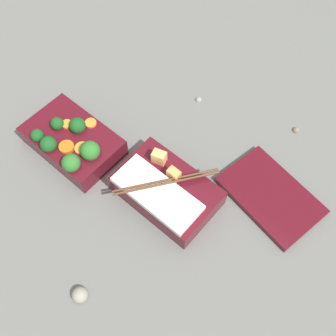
% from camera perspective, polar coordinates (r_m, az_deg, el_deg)
% --- Properties ---
extents(ground_plane, '(3.00, 3.00, 0.00)m').
position_cam_1_polar(ground_plane, '(0.89, -6.68, -0.56)').
color(ground_plane, slate).
extents(bento_tray_vegetable, '(0.22, 0.14, 0.08)m').
position_cam_1_polar(bento_tray_vegetable, '(0.92, -13.71, 3.76)').
color(bento_tray_vegetable, '#510F19').
rests_on(bento_tray_vegetable, ground_plane).
extents(bento_tray_rice, '(0.22, 0.19, 0.08)m').
position_cam_1_polar(bento_tray_rice, '(0.83, -0.39, -3.23)').
color(bento_tray_rice, '#510F19').
rests_on(bento_tray_rice, ground_plane).
extents(bento_lid, '(0.23, 0.17, 0.01)m').
position_cam_1_polar(bento_lid, '(0.88, 14.65, -3.89)').
color(bento_lid, '#510F19').
rests_on(bento_lid, ground_plane).
extents(pebble_0, '(0.02, 0.02, 0.02)m').
position_cam_1_polar(pebble_0, '(1.00, 18.14, 5.32)').
color(pebble_0, '#7A6B5B').
rests_on(pebble_0, ground_plane).
extents(pebble_1, '(0.03, 0.03, 0.03)m').
position_cam_1_polar(pebble_1, '(0.80, -12.67, -17.53)').
color(pebble_1, gray).
rests_on(pebble_1, ground_plane).
extents(pebble_2, '(0.02, 0.02, 0.02)m').
position_cam_1_polar(pebble_2, '(1.01, 4.67, 9.79)').
color(pebble_2, gray).
rests_on(pebble_2, ground_plane).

